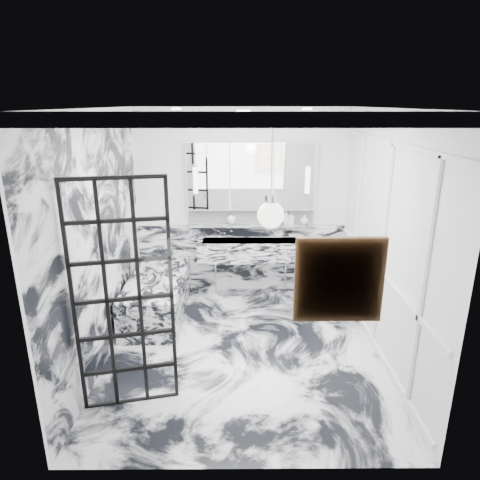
{
  "coord_description": "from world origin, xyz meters",
  "views": [
    {
      "loc": [
        -0.06,
        -4.55,
        2.85
      ],
      "look_at": [
        -0.02,
        0.5,
        1.23
      ],
      "focal_mm": 32.0,
      "sensor_mm": 36.0,
      "label": 1
    }
  ],
  "objects_px": {
    "crittall_door": "(123,299)",
    "trough_sink": "(251,250)",
    "bathtub": "(158,296)",
    "mirror_cabinet": "(251,176)"
  },
  "relations": [
    {
      "from": "crittall_door",
      "to": "bathtub",
      "type": "relative_size",
      "value": 1.36
    },
    {
      "from": "mirror_cabinet",
      "to": "trough_sink",
      "type": "bearing_deg",
      "value": -90.0
    },
    {
      "from": "mirror_cabinet",
      "to": "bathtub",
      "type": "height_order",
      "value": "mirror_cabinet"
    },
    {
      "from": "trough_sink",
      "to": "bathtub",
      "type": "distance_m",
      "value": 1.55
    },
    {
      "from": "crittall_door",
      "to": "mirror_cabinet",
      "type": "distance_m",
      "value": 3.04
    },
    {
      "from": "mirror_cabinet",
      "to": "bathtub",
      "type": "xyz_separation_m",
      "value": [
        -1.32,
        -0.83,
        -1.54
      ]
    },
    {
      "from": "mirror_cabinet",
      "to": "bathtub",
      "type": "distance_m",
      "value": 2.2
    },
    {
      "from": "crittall_door",
      "to": "trough_sink",
      "type": "xyz_separation_m",
      "value": [
        1.26,
        2.51,
        -0.39
      ]
    },
    {
      "from": "bathtub",
      "to": "trough_sink",
      "type": "bearing_deg",
      "value": 26.48
    },
    {
      "from": "crittall_door",
      "to": "bathtub",
      "type": "distance_m",
      "value": 2.04
    }
  ]
}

